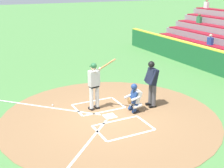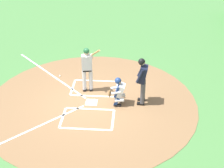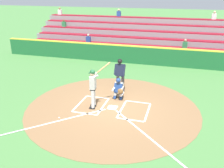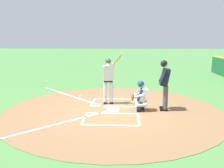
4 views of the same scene
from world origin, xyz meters
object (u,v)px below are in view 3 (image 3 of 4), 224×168
batter (93,86)px  plate_umpire (120,73)px  baseball (59,118)px  catcher (119,88)px

batter → plate_umpire: batter is taller
plate_umpire → baseball: 4.07m
catcher → plate_umpire: bearing=-79.9°
catcher → baseball: catcher is taller
batter → plate_umpire: 2.24m
catcher → batter: bearing=55.4°
catcher → plate_umpire: (0.16, -0.87, 0.49)m
catcher → plate_umpire: 1.01m
batter → plate_umpire: (-0.71, -2.13, -0.02)m
batter → catcher: batter is taller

